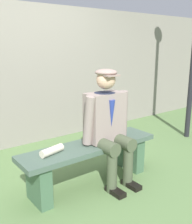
# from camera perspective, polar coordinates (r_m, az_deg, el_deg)

# --- Properties ---
(ground_plane) EXTENTS (30.00, 30.00, 0.00)m
(ground_plane) POSITION_cam_1_polar(r_m,az_deg,el_deg) (3.10, -1.19, -15.04)
(ground_plane) COLOR #587744
(bench) EXTENTS (1.59, 0.40, 0.47)m
(bench) POSITION_cam_1_polar(r_m,az_deg,el_deg) (2.96, -1.22, -9.60)
(bench) COLOR #43584B
(bench) RESTS_ON ground
(seated_man) EXTENTS (0.59, 0.57, 1.27)m
(seated_man) POSITION_cam_1_polar(r_m,az_deg,el_deg) (2.90, 2.62, -2.24)
(seated_man) COLOR gray
(seated_man) RESTS_ON ground
(rolled_magazine) EXTENTS (0.27, 0.14, 0.08)m
(rolled_magazine) POSITION_cam_1_polar(r_m,az_deg,el_deg) (2.67, -9.44, -8.17)
(rolled_magazine) COLOR beige
(rolled_magazine) RESTS_ON bench
(stadium_wall) EXTENTS (12.00, 0.24, 2.11)m
(stadium_wall) POSITION_cam_1_polar(r_m,az_deg,el_deg) (4.24, -15.15, 7.52)
(stadium_wall) COLOR gray
(stadium_wall) RESTS_ON ground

